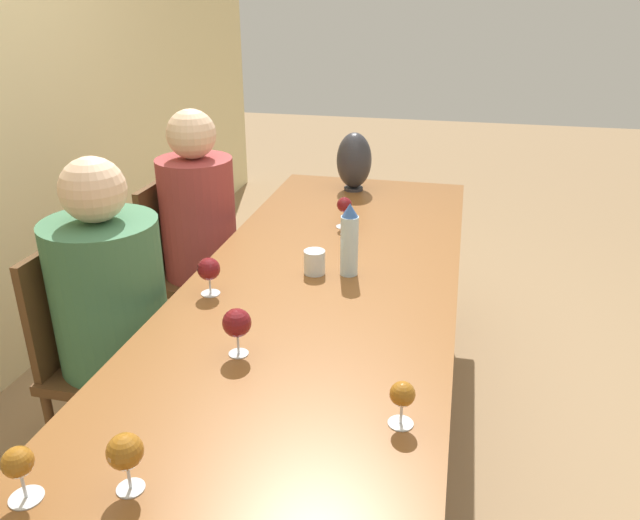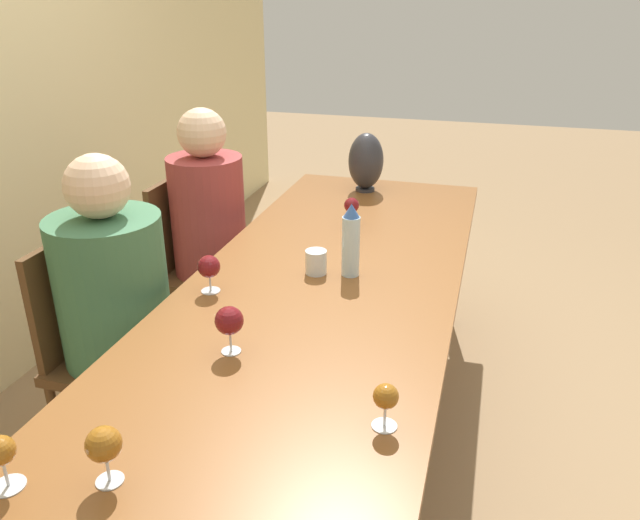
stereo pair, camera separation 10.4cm
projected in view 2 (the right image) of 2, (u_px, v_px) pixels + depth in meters
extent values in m
plane|color=#937551|center=(325.00, 441.00, 2.57)|extent=(14.00, 14.00, 0.00)
cube|color=brown|center=(326.00, 282.00, 2.28)|extent=(2.58, 0.95, 0.04)
cylinder|color=brown|center=(450.00, 261.00, 3.39)|extent=(0.07, 0.07, 0.71)
cylinder|color=brown|center=(318.00, 247.00, 3.58)|extent=(0.07, 0.07, 0.71)
cylinder|color=silver|center=(351.00, 246.00, 2.24)|extent=(0.07, 0.07, 0.22)
cone|color=#33599E|center=(352.00, 211.00, 2.19)|extent=(0.06, 0.06, 0.05)
cylinder|color=silver|center=(316.00, 262.00, 2.28)|extent=(0.08, 0.08, 0.09)
cylinder|color=#2D2D33|center=(365.00, 189.00, 3.24)|extent=(0.10, 0.10, 0.01)
ellipsoid|color=#2D2D33|center=(366.00, 161.00, 3.18)|extent=(0.18, 0.18, 0.28)
cylinder|color=silver|center=(9.00, 486.00, 1.32)|extent=(0.07, 0.07, 0.00)
cylinder|color=silver|center=(6.00, 473.00, 1.30)|extent=(0.01, 0.01, 0.06)
sphere|color=#995B19|center=(0.00, 451.00, 1.28)|extent=(0.06, 0.06, 0.06)
cylinder|color=silver|center=(351.00, 227.00, 2.74)|extent=(0.07, 0.07, 0.00)
cylinder|color=silver|center=(351.00, 219.00, 2.72)|extent=(0.01, 0.01, 0.07)
sphere|color=maroon|center=(352.00, 205.00, 2.70)|extent=(0.07, 0.07, 0.07)
cylinder|color=silver|center=(110.00, 481.00, 1.33)|extent=(0.06, 0.06, 0.00)
cylinder|color=silver|center=(108.00, 468.00, 1.32)|extent=(0.01, 0.01, 0.06)
sphere|color=#995B19|center=(104.00, 444.00, 1.29)|extent=(0.08, 0.08, 0.08)
cylinder|color=silver|center=(211.00, 291.00, 2.16)|extent=(0.07, 0.07, 0.00)
cylinder|color=silver|center=(210.00, 283.00, 2.15)|extent=(0.01, 0.01, 0.06)
sphere|color=maroon|center=(209.00, 267.00, 2.13)|extent=(0.08, 0.08, 0.08)
cylinder|color=silver|center=(231.00, 351.00, 1.80)|extent=(0.06, 0.06, 0.00)
cylinder|color=silver|center=(231.00, 341.00, 1.79)|extent=(0.01, 0.01, 0.06)
sphere|color=maroon|center=(229.00, 321.00, 1.76)|extent=(0.08, 0.08, 0.08)
cylinder|color=silver|center=(384.00, 426.00, 1.50)|extent=(0.06, 0.06, 0.00)
cylinder|color=silver|center=(385.00, 415.00, 1.48)|extent=(0.01, 0.01, 0.06)
sphere|color=#995B19|center=(386.00, 396.00, 1.46)|extent=(0.06, 0.06, 0.06)
cube|color=brown|center=(123.00, 360.00, 2.36)|extent=(0.44, 0.44, 0.04)
cube|color=brown|center=(67.00, 296.00, 2.32)|extent=(0.40, 0.03, 0.45)
cylinder|color=brown|center=(148.00, 448.00, 2.24)|extent=(0.04, 0.04, 0.40)
cylinder|color=brown|center=(196.00, 388.00, 2.57)|extent=(0.04, 0.04, 0.40)
cylinder|color=brown|center=(58.00, 429.00, 2.33)|extent=(0.04, 0.04, 0.40)
cylinder|color=brown|center=(115.00, 374.00, 2.67)|extent=(0.04, 0.04, 0.40)
cube|color=brown|center=(212.00, 274.00, 3.07)|extent=(0.44, 0.44, 0.04)
cube|color=brown|center=(171.00, 224.00, 3.02)|extent=(0.40, 0.03, 0.45)
cylinder|color=brown|center=(236.00, 338.00, 2.94)|extent=(0.04, 0.04, 0.40)
cylinder|color=brown|center=(264.00, 302.00, 3.28)|extent=(0.04, 0.04, 0.40)
cylinder|color=brown|center=(163.00, 327.00, 3.04)|extent=(0.04, 0.04, 0.40)
cylinder|color=brown|center=(198.00, 293.00, 3.37)|extent=(0.04, 0.04, 0.40)
cube|color=#2D2D38|center=(145.00, 406.00, 2.43)|extent=(0.30, 0.22, 0.44)
cylinder|color=#3D704C|center=(112.00, 290.00, 2.25)|extent=(0.40, 0.40, 0.55)
sphere|color=beige|center=(97.00, 186.00, 2.09)|extent=(0.22, 0.22, 0.22)
cube|color=#2D2D38|center=(226.00, 312.00, 3.13)|extent=(0.26, 0.19, 0.44)
cylinder|color=#993838|center=(208.00, 216.00, 2.95)|extent=(0.35, 0.35, 0.57)
sphere|color=beige|center=(202.00, 133.00, 2.79)|extent=(0.22, 0.22, 0.22)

